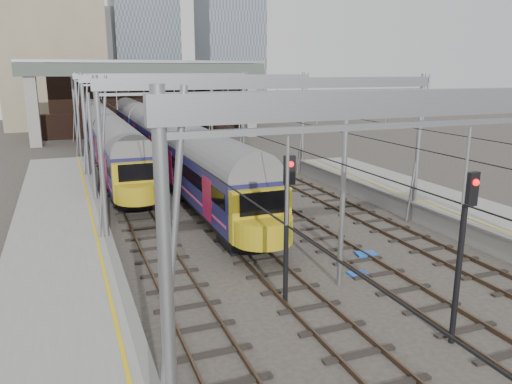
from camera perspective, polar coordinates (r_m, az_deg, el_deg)
name	(u,v)px	position (r m, az deg, el deg)	size (l,w,h in m)	color
ground	(368,306)	(18.66, 12.64, -12.64)	(160.00, 160.00, 0.00)	#38332D
platform_left	(61,310)	(17.97, -21.44, -12.42)	(4.32, 55.00, 1.12)	gray
tracks	(233,203)	(31.39, -2.60, -1.32)	(14.40, 80.00, 0.22)	#4C3828
overhead_line	(204,93)	(36.55, -6.02, 11.17)	(16.80, 80.00, 8.00)	gray
retaining_wall	(152,100)	(66.70, -11.80, 10.20)	(28.00, 2.75, 9.00)	black
overbridge	(147,78)	(60.52, -12.31, 12.62)	(28.00, 3.00, 9.25)	gray
city_skyline	(136,12)	(85.58, -13.52, 19.42)	(37.50, 27.50, 60.00)	tan
train_main	(143,127)	(52.23, -12.75, 7.20)	(2.81, 65.07, 4.84)	black
train_second	(102,130)	(51.70, -17.14, 6.80)	(2.72, 47.21, 4.71)	black
signal_near_left	(287,214)	(17.29, 3.59, -2.47)	(0.40, 0.49, 5.41)	black
signal_near_centre	(463,240)	(15.84, 22.60, -5.08)	(0.40, 0.49, 5.41)	black
equip_cover_a	(358,274)	(21.19, 11.56, -9.13)	(0.77, 0.55, 0.09)	blue
equip_cover_b	(237,221)	(27.74, -2.23, -3.31)	(0.77, 0.54, 0.09)	blue
equip_cover_c	(366,254)	(23.39, 12.45, -6.93)	(0.90, 0.63, 0.11)	blue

